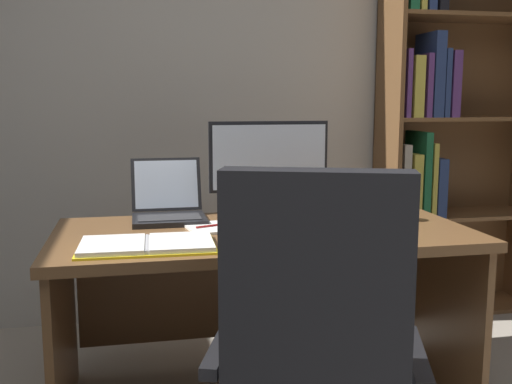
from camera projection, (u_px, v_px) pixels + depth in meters
The scene contains 12 objects.
wall_back at pixel (220, 79), 3.30m from camera, with size 5.67×0.12×2.68m, color #B2ADA3.
desk at pixel (260, 270), 2.46m from camera, with size 1.64×0.78×0.72m.
bookshelf at pixel (441, 125), 3.35m from camera, with size 0.93×0.34×2.25m.
monitor at pixel (269, 168), 2.60m from camera, with size 0.53×0.16×0.42m.
laptop at pixel (168, 207), 2.54m from camera, with size 0.31×0.33×0.25m.
keyboard at pixel (294, 234), 2.21m from camera, with size 0.42×0.15×0.02m, color black.
computer_mouse at pixel (370, 229), 2.27m from camera, with size 0.06×0.10×0.04m, color black.
reading_stand_with_book at pixel (359, 194), 2.77m from camera, with size 0.30×0.29×0.15m.
open_binder at pixel (147, 245), 2.06m from camera, with size 0.48×0.28×0.02m.
notepad at pixel (207, 228), 2.36m from camera, with size 0.15×0.21×0.01m, color silver.
pen at pixel (212, 225), 2.36m from camera, with size 0.01×0.01×0.14m, color maroon.
coffee_mug at pixel (399, 209), 2.52m from camera, with size 0.08×0.08×0.10m, color silver.
Camera 1 is at (-0.48, -1.16, 1.23)m, focal length 41.52 mm.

